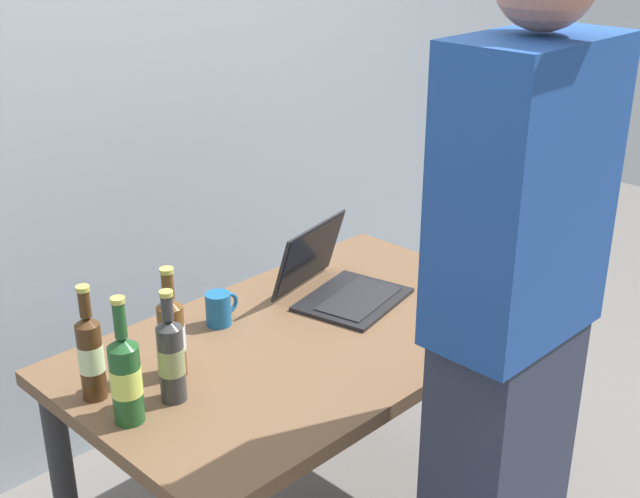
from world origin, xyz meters
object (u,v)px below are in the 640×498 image
beer_bottle_amber (91,354)px  person_figure (510,340)px  beer_bottle_dark (125,376)px  beer_bottle_brown (170,356)px  coffee_mug (219,309)px  laptop (337,283)px  beer_bottle_green (172,334)px

beer_bottle_amber → person_figure: 1.00m
beer_bottle_dark → beer_bottle_brown: beer_bottle_dark is taller
beer_bottle_brown → person_figure: size_ratio=0.16×
beer_bottle_dark → coffee_mug: size_ratio=2.98×
laptop → coffee_mug: size_ratio=3.54×
beer_bottle_brown → person_figure: (0.47, -0.65, 0.12)m
beer_bottle_dark → beer_bottle_brown: (0.13, 0.00, -0.00)m
coffee_mug → beer_bottle_dark: bearing=-153.8°
beer_bottle_dark → beer_bottle_brown: size_ratio=1.09×
beer_bottle_brown → coffee_mug: bearing=34.1°
beer_bottle_brown → beer_bottle_amber: 0.20m
beer_bottle_dark → person_figure: person_figure is taller
beer_bottle_green → laptop: bearing=1.1°
beer_bottle_green → person_figure: size_ratio=0.16×
beer_bottle_green → beer_bottle_amber: size_ratio=0.99×
laptop → person_figure: size_ratio=0.21×
coffee_mug → beer_bottle_brown: bearing=-145.9°
person_figure → beer_bottle_green: bearing=118.2°
beer_bottle_brown → beer_bottle_amber: (-0.13, 0.14, 0.00)m
laptop → person_figure: 0.81m
beer_bottle_green → beer_bottle_brown: (-0.07, -0.09, 0.00)m
beer_bottle_green → beer_bottle_brown: size_ratio=1.02×
coffee_mug → person_figure: bearing=-81.0°
laptop → beer_bottle_dark: beer_bottle_dark is taller
beer_bottle_dark → person_figure: size_ratio=0.18×
beer_bottle_green → beer_bottle_brown: bearing=-127.8°
beer_bottle_dark → beer_bottle_green: bearing=25.1°
laptop → person_figure: (-0.23, -0.76, 0.19)m
beer_bottle_dark → beer_bottle_amber: beer_bottle_dark is taller
beer_bottle_brown → person_figure: 0.81m
beer_bottle_green → beer_bottle_dark: bearing=-154.9°
beer_bottle_dark → beer_bottle_green: 0.22m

